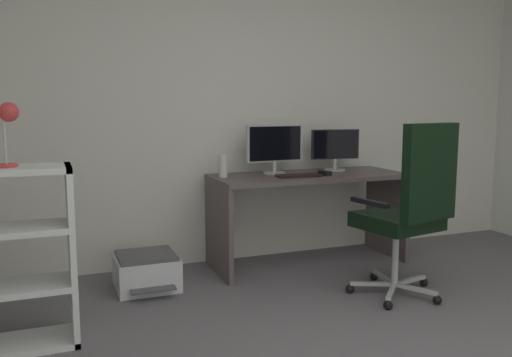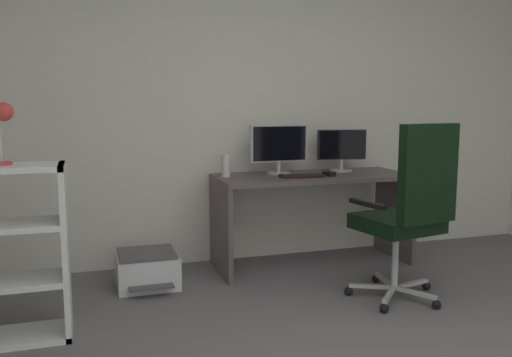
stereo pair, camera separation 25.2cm
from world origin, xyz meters
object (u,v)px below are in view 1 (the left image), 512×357
Objects in this scene: keyboard at (299,176)px; desktop_speaker at (223,166)px; monitor_main at (275,145)px; monitor_secondary at (335,147)px; desk at (308,197)px; printer at (147,271)px; office_chair at (410,205)px; computer_mouse at (325,173)px; desk_lamp at (8,122)px.

keyboard is 2.00× the size of desktop_speaker.
monitor_main is 0.55m from monitor_secondary.
printer is (-1.33, -0.11, -0.42)m from desk.
office_chair reaches higher than monitor_secondary.
keyboard is at bearing -141.13° from desk.
monitor_main is 1.39m from printer.
office_chair reaches higher than desktop_speaker.
monitor_secondary is at bearing 22.60° from desk.
computer_mouse is 0.80m from desktop_speaker.
printer is (0.79, 0.68, -1.08)m from desk_lamp.
office_chair is at bearing -48.28° from desktop_speaker.
keyboard is 0.59m from desktop_speaker.
office_chair is (0.39, -0.85, -0.11)m from keyboard.
printer is (-0.63, -0.20, -0.70)m from desktop_speaker.
monitor_secondary is 2.42× the size of desktop_speaker.
printer is at bearing -167.34° from monitor_main.
computer_mouse is at bearing -133.38° from monitor_secondary.
desk_lamp is 0.67× the size of printer.
monitor_main is 2.10m from desk_lamp.
desk is 0.50m from monitor_main.
printer is at bearing 151.49° from office_chair.
monitor_secondary is 1.25× the size of desk_lamp.
monitor_secondary is (0.31, 0.13, 0.39)m from desk.
monitor_secondary reaches higher than computer_mouse.
computer_mouse is 0.20× the size of printer.
desk_lamp is at bearing -159.14° from monitor_secondary.
monitor_secondary is 1.14m from office_chair.
monitor_main is at bearing 151.84° from desk.
computer_mouse is 0.59× the size of desktop_speaker.
printer is at bearing -176.15° from keyboard.
desk_lamp is (-2.36, 0.17, 0.56)m from office_chair.
office_chair is 3.57× the size of desk_lamp.
desk is 1.00m from office_chair.
desk is 0.27m from keyboard.
keyboard is 0.29× the size of office_chair.
desktop_speaker is (-1.00, -0.05, -0.12)m from monitor_secondary.
monitor_secondary is at bearing 86.47° from office_chair.
keyboard is 2.13m from desk_lamp.
printer is (-1.57, 0.85, -0.52)m from office_chair.
monitor_main is 1.24m from office_chair.
keyboard is (-0.15, -0.12, 0.20)m from desk.
monitor_secondary reaches higher than printer.
office_chair is (-0.07, -1.10, -0.30)m from monitor_secondary.
monitor_main is 0.47m from desktop_speaker.
keyboard is (0.10, -0.25, -0.22)m from monitor_main.
desk_lamp is (-1.42, -0.88, 0.38)m from desktop_speaker.
office_chair reaches higher than printer.
desktop_speaker is at bearing 17.17° from printer.
monitor_main is at bearing 115.16° from keyboard.
monitor_main is at bearing 26.26° from desk_lamp.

